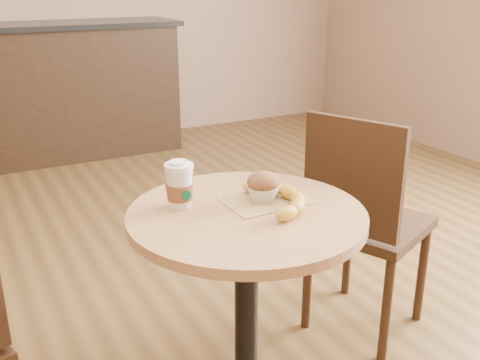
{
  "coord_description": "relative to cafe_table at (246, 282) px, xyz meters",
  "views": [
    {
      "loc": [
        -0.58,
        -1.36,
        1.37
      ],
      "look_at": [
        0.11,
        -0.05,
        0.83
      ],
      "focal_mm": 42.0,
      "sensor_mm": 36.0,
      "label": 1
    }
  ],
  "objects": [
    {
      "name": "cafe_table",
      "position": [
        0.0,
        0.0,
        0.0
      ],
      "size": [
        0.68,
        0.68,
        0.75
      ],
      "color": "black",
      "rests_on": "ground"
    },
    {
      "name": "banana",
      "position": [
        0.11,
        -0.0,
        0.25
      ],
      "size": [
        0.22,
        0.32,
        0.04
      ],
      "primitive_type": null,
      "rotation": [
        0.0,
        0.0,
        -0.2
      ],
      "color": "gold",
      "rests_on": "kraft_bag"
    },
    {
      "name": "muffin",
      "position": [
        0.08,
        0.04,
        0.27
      ],
      "size": [
        0.1,
        0.1,
        0.09
      ],
      "color": "silver",
      "rests_on": "kraft_bag"
    },
    {
      "name": "kraft_bag",
      "position": [
        0.08,
        0.04,
        0.23
      ],
      "size": [
        0.24,
        0.19,
        0.0
      ],
      "primitive_type": "cube",
      "rotation": [
        0.0,
        0.0,
        0.03
      ],
      "color": "#A98951",
      "rests_on": "cafe_table"
    },
    {
      "name": "service_counter",
      "position": [
        -0.11,
        3.27,
        -0.0
      ],
      "size": [
        2.3,
        0.65,
        1.04
      ],
      "color": "black",
      "rests_on": "ground"
    },
    {
      "name": "chair_right",
      "position": [
        0.64,
        0.24,
        -0.02
      ],
      "size": [
        0.53,
        0.53,
        0.91
      ],
      "rotation": [
        0.0,
        0.0,
        1.98
      ],
      "color": "#352012",
      "rests_on": "ground"
    },
    {
      "name": "coffee_cup",
      "position": [
        -0.15,
        0.12,
        0.29
      ],
      "size": [
        0.08,
        0.08,
        0.14
      ],
      "rotation": [
        0.0,
        0.0,
        0.08
      ],
      "color": "silver",
      "rests_on": "cafe_table"
    }
  ]
}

